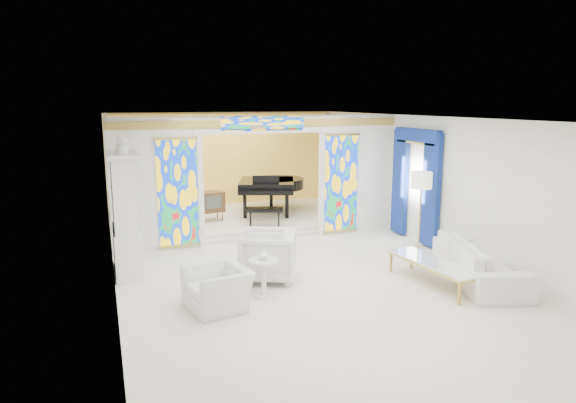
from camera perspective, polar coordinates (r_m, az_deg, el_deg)
name	(u,v)px	position (r m, az deg, el deg)	size (l,w,h in m)	color
floor	(292,264)	(10.77, 0.40, -6.91)	(12.00, 12.00, 0.00)	white
ceiling	(292,118)	(10.25, 0.42, 9.25)	(7.00, 12.00, 0.02)	white
wall_back	(224,161)	(16.11, -7.09, 4.48)	(7.00, 0.02, 3.00)	white
wall_front	(512,297)	(5.40, 23.62, -9.68)	(7.00, 0.02, 3.00)	white
wall_left	(110,205)	(9.77, -19.20, -0.32)	(0.02, 12.00, 3.00)	white
wall_right	(437,184)	(12.07, 16.19, 1.93)	(0.02, 12.00, 3.00)	white
partition_wall	(262,173)	(12.25, -2.86, 3.21)	(7.00, 0.22, 3.00)	white
stained_glass_left	(178,193)	(11.77, -12.17, 0.91)	(0.90, 0.04, 2.40)	gold
stained_glass_right	(341,183)	(12.95, 5.92, 2.01)	(0.90, 0.04, 2.40)	gold
stained_glass_transom	(263,123)	(12.04, -2.76, 8.65)	(2.00, 0.04, 0.34)	gold
alcove_platform	(241,218)	(14.52, -5.26, -1.85)	(6.80, 3.80, 0.18)	white
gold_curtain_back	(225,161)	(15.99, -6.99, 4.44)	(6.70, 0.10, 2.90)	#FECA58
chandelier	(247,130)	(14.14, -4.54, 7.89)	(0.48, 0.48, 0.30)	#B99940
blue_drapes	(415,176)	(12.56, 13.96, 2.75)	(0.14, 1.85, 2.65)	navy
china_cabinet	(126,215)	(10.43, -17.60, -1.39)	(0.56, 1.46, 2.72)	white
armchair_left	(218,288)	(8.55, -7.83, -9.50)	(1.04, 0.91, 0.67)	white
armchair_right	(268,255)	(9.73, -2.27, -6.01)	(1.00, 1.03, 0.94)	white
sofa	(479,262)	(10.32, 20.50, -6.27)	(2.58, 1.01, 0.75)	white
side_table	(264,272)	(8.93, -2.73, -7.85)	(0.68, 0.68, 0.66)	white
vase	(263,254)	(8.83, -2.75, -5.89)	(0.17, 0.17, 0.18)	white
coffee_table	(434,264)	(9.81, 15.88, -6.65)	(0.80, 2.05, 0.45)	white
floor_lamp	(421,184)	(11.44, 14.60, 1.86)	(0.55, 0.55, 1.84)	#B99940
grand_piano	(272,185)	(14.73, -1.82, 1.82)	(2.42, 3.00, 1.15)	black
tv_console	(211,202)	(13.84, -8.60, -0.05)	(0.74, 0.57, 0.78)	#53321E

